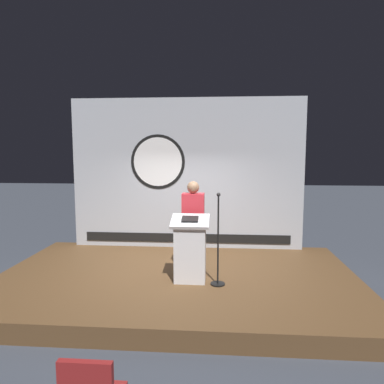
# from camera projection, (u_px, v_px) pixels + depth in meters

# --- Properties ---
(ground_plane) EXTENTS (40.00, 40.00, 0.00)m
(ground_plane) POSITION_uv_depth(u_px,v_px,m) (177.00, 290.00, 6.44)
(ground_plane) COLOR #383D47
(stage_platform) EXTENTS (6.40, 4.00, 0.30)m
(stage_platform) POSITION_uv_depth(u_px,v_px,m) (177.00, 282.00, 6.42)
(stage_platform) COLOR brown
(stage_platform) RESTS_ON ground
(banner_display) EXTENTS (5.21, 0.12, 3.37)m
(banner_display) POSITION_uv_depth(u_px,v_px,m) (186.00, 174.00, 8.04)
(banner_display) COLOR #B2B7C1
(banner_display) RESTS_ON stage_platform
(podium) EXTENTS (0.64, 0.50, 1.12)m
(podium) POSITION_uv_depth(u_px,v_px,m) (190.00, 250.00, 6.03)
(podium) COLOR silver
(podium) RESTS_ON stage_platform
(speaker_person) EXTENTS (0.40, 0.26, 1.67)m
(speaker_person) POSITION_uv_depth(u_px,v_px,m) (193.00, 226.00, 6.47)
(speaker_person) COLOR black
(speaker_person) RESTS_ON stage_platform
(microphone_stand) EXTENTS (0.24, 0.54, 1.51)m
(microphone_stand) POSITION_uv_depth(u_px,v_px,m) (218.00, 252.00, 5.90)
(microphone_stand) COLOR black
(microphone_stand) RESTS_ON stage_platform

